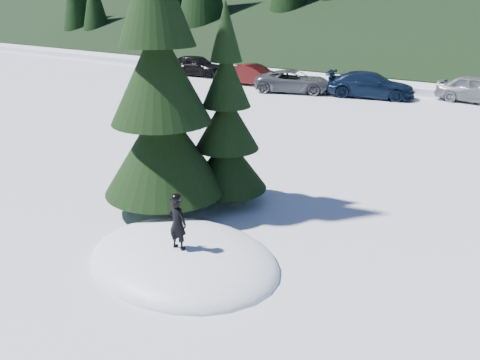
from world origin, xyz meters
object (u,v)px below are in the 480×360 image
Objects in this scene: spruce_tall at (160,86)px; spruce_short at (227,128)px; child_skier at (177,223)px; car_2 at (294,81)px; car_0 at (196,65)px; car_3 at (370,85)px; car_1 at (254,75)px; car_4 at (479,90)px.

spruce_tall reaches higher than spruce_short.
child_skier is 0.24× the size of car_2.
child_skier reaches higher than car_0.
spruce_short is 4.66× the size of child_skier.
car_2 is at bearing -108.13° from car_0.
car_0 is 13.61m from car_3.
car_1 is at bearing 80.41° from car_3.
car_1 is (-10.12, 16.40, -1.43)m from spruce_short.
spruce_tall reaches higher than car_1.
car_2 is at bearing 113.10° from spruce_short.
car_2 is at bearing -105.86° from car_1.
spruce_short is 19.03m from car_4.
car_0 is 19.07m from car_4.
spruce_tall is 1.73× the size of car_3.
car_0 reaches higher than car_3.
car_4 reaches higher than car_1.
car_0 reaches higher than car_2.
child_skier is (2.33, -2.05, -2.26)m from spruce_tall.
car_2 is (-8.02, 19.16, -0.40)m from child_skier.
car_2 is (-6.70, 15.71, -1.45)m from spruce_short.
child_skier is at bearing -69.01° from spruce_short.
car_1 is at bearing -64.39° from child_skier.
child_skier reaches higher than car_4.
child_skier is 26.98m from car_0.
spruce_tall reaches higher than car_2.
spruce_tall is 20.17m from car_1.
car_0 is at bearing 99.70° from car_4.
spruce_tall is 1.82× the size of car_2.
car_2 is (3.42, -0.69, -0.02)m from car_1.
car_3 reaches higher than car_1.
car_2 is 1.09× the size of car_4.
car_1 is (5.78, -0.91, -0.09)m from car_0.
car_3 is at bearing -95.59° from car_2.
spruce_tall is 3.84m from child_skier.
car_3 is (-3.61, 20.30, -0.33)m from child_skier.
car_1 is at bearing 117.13° from spruce_tall.
car_0 is 1.04× the size of car_4.
spruce_short is 17.05m from car_3.
spruce_tall reaches higher than child_skier.
spruce_tall is 24.05m from car_0.
car_1 is (-9.12, 17.80, -2.64)m from spruce_tall.
car_1 is 7.84m from car_3.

